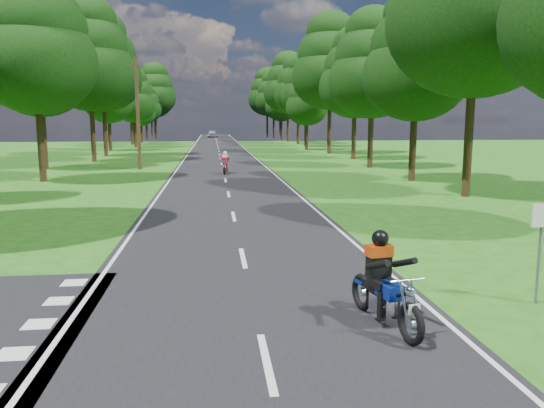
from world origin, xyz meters
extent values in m
plane|color=#1D5A14|center=(0.00, 0.00, 0.00)|extent=(160.00, 160.00, 0.00)
cube|color=black|center=(0.00, 50.00, 0.01)|extent=(7.00, 140.00, 0.02)
cube|color=silver|center=(0.00, -4.00, 0.02)|extent=(0.12, 2.00, 0.01)
cube|color=silver|center=(0.00, 2.00, 0.02)|extent=(0.12, 2.00, 0.01)
cube|color=silver|center=(0.00, 8.00, 0.02)|extent=(0.12, 2.00, 0.01)
cube|color=silver|center=(0.00, 14.00, 0.02)|extent=(0.12, 2.00, 0.01)
cube|color=silver|center=(0.00, 20.00, 0.02)|extent=(0.12, 2.00, 0.01)
cube|color=silver|center=(0.00, 26.00, 0.02)|extent=(0.12, 2.00, 0.01)
cube|color=silver|center=(0.00, 32.00, 0.02)|extent=(0.12, 2.00, 0.01)
cube|color=silver|center=(0.00, 38.00, 0.02)|extent=(0.12, 2.00, 0.01)
cube|color=silver|center=(0.00, 44.00, 0.02)|extent=(0.12, 2.00, 0.01)
cube|color=silver|center=(0.00, 50.00, 0.02)|extent=(0.12, 2.00, 0.01)
cube|color=silver|center=(0.00, 56.00, 0.02)|extent=(0.12, 2.00, 0.01)
cube|color=silver|center=(0.00, 62.00, 0.02)|extent=(0.12, 2.00, 0.01)
cube|color=silver|center=(0.00, 68.00, 0.02)|extent=(0.12, 2.00, 0.01)
cube|color=silver|center=(0.00, 74.00, 0.02)|extent=(0.12, 2.00, 0.01)
cube|color=silver|center=(0.00, 80.00, 0.02)|extent=(0.12, 2.00, 0.01)
cube|color=silver|center=(0.00, 86.00, 0.02)|extent=(0.12, 2.00, 0.01)
cube|color=silver|center=(0.00, 92.00, 0.02)|extent=(0.12, 2.00, 0.01)
cube|color=silver|center=(0.00, 98.00, 0.02)|extent=(0.12, 2.00, 0.01)
cube|color=silver|center=(0.00, 104.00, 0.02)|extent=(0.12, 2.00, 0.01)
cube|color=silver|center=(0.00, 110.00, 0.02)|extent=(0.12, 2.00, 0.01)
cube|color=silver|center=(0.00, 116.00, 0.02)|extent=(0.12, 2.00, 0.01)
cube|color=silver|center=(-3.30, 50.00, 0.02)|extent=(0.10, 140.00, 0.01)
cube|color=silver|center=(3.30, 50.00, 0.02)|extent=(0.10, 140.00, 0.01)
cube|color=silver|center=(-3.80, -3.30, 0.02)|extent=(0.50, 0.50, 0.01)
cube|color=silver|center=(-3.80, -2.10, 0.02)|extent=(0.50, 0.50, 0.01)
cube|color=silver|center=(-3.80, -0.90, 0.02)|extent=(0.50, 0.50, 0.01)
cube|color=silver|center=(-3.80, 0.30, 0.02)|extent=(0.50, 0.50, 0.01)
cylinder|color=black|center=(-10.57, 20.76, 1.96)|extent=(0.40, 0.40, 3.91)
ellipsoid|color=black|center=(-10.57, 20.76, 6.78)|extent=(6.85, 6.85, 5.82)
ellipsoid|color=black|center=(-10.57, 20.76, 8.68)|extent=(5.87, 5.87, 4.99)
cylinder|color=black|center=(-12.94, 29.18, 1.90)|extent=(0.40, 0.40, 3.79)
ellipsoid|color=black|center=(-12.94, 29.18, 6.57)|extent=(6.64, 6.64, 5.64)
ellipsoid|color=black|center=(-12.94, 29.18, 8.41)|extent=(5.69, 5.69, 4.84)
ellipsoid|color=black|center=(-12.94, 29.18, 10.26)|extent=(4.27, 4.27, 3.63)
cylinder|color=black|center=(-10.82, 35.60, 2.16)|extent=(0.40, 0.40, 4.32)
ellipsoid|color=black|center=(-10.82, 35.60, 7.47)|extent=(7.56, 7.56, 6.42)
ellipsoid|color=black|center=(-10.82, 35.60, 9.58)|extent=(6.48, 6.48, 5.51)
ellipsoid|color=black|center=(-10.82, 35.60, 11.68)|extent=(4.86, 4.86, 4.13)
cylinder|color=black|center=(-11.26, 43.10, 2.20)|extent=(0.40, 0.40, 4.40)
ellipsoid|color=black|center=(-11.26, 43.10, 7.62)|extent=(7.71, 7.71, 6.55)
ellipsoid|color=black|center=(-11.26, 43.10, 9.77)|extent=(6.60, 6.60, 5.61)
ellipsoid|color=black|center=(-11.26, 43.10, 11.92)|extent=(4.95, 4.95, 4.21)
cylinder|color=black|center=(-12.61, 52.78, 1.60)|extent=(0.40, 0.40, 3.20)
ellipsoid|color=black|center=(-12.61, 52.78, 5.54)|extent=(5.60, 5.60, 4.76)
ellipsoid|color=black|center=(-12.61, 52.78, 7.10)|extent=(4.80, 4.80, 4.08)
ellipsoid|color=black|center=(-12.61, 52.78, 8.66)|extent=(3.60, 3.60, 3.06)
cylinder|color=black|center=(-10.75, 60.15, 1.61)|extent=(0.40, 0.40, 3.22)
ellipsoid|color=black|center=(-10.75, 60.15, 5.58)|extent=(5.64, 5.64, 4.79)
ellipsoid|color=black|center=(-10.75, 60.15, 7.15)|extent=(4.83, 4.83, 4.11)
ellipsoid|color=black|center=(-10.75, 60.15, 8.72)|extent=(3.62, 3.62, 3.08)
cylinder|color=black|center=(-12.29, 67.91, 1.80)|extent=(0.40, 0.40, 3.61)
ellipsoid|color=black|center=(-12.29, 67.91, 6.25)|extent=(6.31, 6.31, 5.37)
ellipsoid|color=black|center=(-12.29, 67.91, 8.01)|extent=(5.41, 5.41, 4.60)
ellipsoid|color=black|center=(-12.29, 67.91, 9.76)|extent=(4.06, 4.06, 3.45)
cylinder|color=black|center=(-11.94, 75.74, 1.33)|extent=(0.40, 0.40, 2.67)
ellipsoid|color=black|center=(-11.94, 75.74, 4.62)|extent=(4.67, 4.67, 3.97)
ellipsoid|color=black|center=(-11.94, 75.74, 5.92)|extent=(4.00, 4.00, 3.40)
ellipsoid|color=black|center=(-11.94, 75.74, 7.22)|extent=(3.00, 3.00, 2.55)
cylinder|color=black|center=(-12.18, 84.90, 1.54)|extent=(0.40, 0.40, 3.09)
ellipsoid|color=black|center=(-12.18, 84.90, 5.34)|extent=(5.40, 5.40, 4.59)
ellipsoid|color=black|center=(-12.18, 84.90, 6.85)|extent=(4.63, 4.63, 3.93)
ellipsoid|color=black|center=(-12.18, 84.90, 8.35)|extent=(3.47, 3.47, 2.95)
cylinder|color=black|center=(-11.23, 91.41, 2.24)|extent=(0.40, 0.40, 4.48)
ellipsoid|color=black|center=(-11.23, 91.41, 7.75)|extent=(7.84, 7.84, 6.66)
ellipsoid|color=black|center=(-11.23, 91.41, 9.94)|extent=(6.72, 6.72, 5.71)
ellipsoid|color=black|center=(-11.23, 91.41, 12.12)|extent=(5.04, 5.04, 4.28)
cylinder|color=black|center=(-12.28, 100.39, 2.05)|extent=(0.40, 0.40, 4.09)
ellipsoid|color=black|center=(-12.28, 100.39, 7.09)|extent=(7.16, 7.16, 6.09)
ellipsoid|color=black|center=(-12.28, 100.39, 9.08)|extent=(6.14, 6.14, 5.22)
ellipsoid|color=black|center=(-12.28, 100.39, 11.08)|extent=(4.61, 4.61, 3.92)
cylinder|color=black|center=(11.06, 12.20, 2.28)|extent=(0.40, 0.40, 4.56)
ellipsoid|color=black|center=(11.06, 12.20, 7.89)|extent=(7.98, 7.98, 6.78)
cylinder|color=black|center=(10.92, 18.69, 1.75)|extent=(0.40, 0.40, 3.49)
ellipsoid|color=black|center=(10.92, 18.69, 6.05)|extent=(6.12, 6.12, 5.20)
ellipsoid|color=black|center=(10.92, 18.69, 7.75)|extent=(5.24, 5.24, 4.46)
ellipsoid|color=black|center=(10.92, 18.69, 9.46)|extent=(3.93, 3.93, 3.34)
cylinder|color=black|center=(11.06, 27.58, 1.85)|extent=(0.40, 0.40, 3.69)
ellipsoid|color=black|center=(11.06, 27.58, 6.39)|extent=(6.46, 6.46, 5.49)
ellipsoid|color=black|center=(11.06, 27.58, 8.19)|extent=(5.54, 5.54, 4.71)
ellipsoid|color=black|center=(11.06, 27.58, 9.99)|extent=(4.15, 4.15, 3.53)
cylinder|color=black|center=(12.17, 36.42, 1.87)|extent=(0.40, 0.40, 3.74)
ellipsoid|color=black|center=(12.17, 36.42, 6.48)|extent=(6.55, 6.55, 5.57)
ellipsoid|color=black|center=(12.17, 36.42, 8.31)|extent=(5.62, 5.62, 4.77)
ellipsoid|color=black|center=(12.17, 36.42, 10.13)|extent=(4.21, 4.21, 3.58)
cylinder|color=black|center=(11.72, 44.72, 2.32)|extent=(0.40, 0.40, 4.64)
ellipsoid|color=black|center=(11.72, 44.72, 8.04)|extent=(8.12, 8.12, 6.91)
ellipsoid|color=black|center=(11.72, 44.72, 10.30)|extent=(6.96, 6.96, 5.92)
ellipsoid|color=black|center=(11.72, 44.72, 12.56)|extent=(5.22, 5.22, 4.44)
cylinder|color=black|center=(10.55, 51.92, 1.45)|extent=(0.40, 0.40, 2.91)
ellipsoid|color=black|center=(10.55, 51.92, 5.03)|extent=(5.09, 5.09, 4.33)
ellipsoid|color=black|center=(10.55, 51.92, 6.45)|extent=(4.36, 4.36, 3.71)
ellipsoid|color=black|center=(10.55, 51.92, 7.87)|extent=(3.27, 3.27, 2.78)
cylinder|color=black|center=(11.77, 59.40, 1.94)|extent=(0.40, 0.40, 3.88)
ellipsoid|color=black|center=(11.77, 59.40, 6.71)|extent=(6.78, 6.78, 5.77)
ellipsoid|color=black|center=(11.77, 59.40, 8.60)|extent=(5.81, 5.81, 4.94)
ellipsoid|color=black|center=(11.77, 59.40, 10.49)|extent=(4.36, 4.36, 3.71)
cylinder|color=black|center=(12.10, 67.87, 2.09)|extent=(0.40, 0.40, 4.18)
ellipsoid|color=black|center=(12.10, 67.87, 7.23)|extent=(7.31, 7.31, 6.21)
ellipsoid|color=black|center=(12.10, 67.87, 9.27)|extent=(6.27, 6.27, 5.33)
ellipsoid|color=black|center=(12.10, 67.87, 11.31)|extent=(4.70, 4.70, 4.00)
cylinder|color=black|center=(11.80, 76.83, 2.32)|extent=(0.40, 0.40, 4.63)
ellipsoid|color=black|center=(11.80, 76.83, 8.02)|extent=(8.11, 8.11, 6.89)
ellipsoid|color=black|center=(11.80, 76.83, 10.28)|extent=(6.95, 6.95, 5.91)
ellipsoid|color=black|center=(11.80, 76.83, 12.54)|extent=(5.21, 5.21, 4.43)
cylinder|color=black|center=(11.69, 84.12, 1.68)|extent=(0.40, 0.40, 3.36)
ellipsoid|color=black|center=(11.69, 84.12, 5.82)|extent=(5.88, 5.88, 5.00)
ellipsoid|color=black|center=(11.69, 84.12, 7.46)|extent=(5.04, 5.04, 4.29)
ellipsoid|color=black|center=(11.69, 84.12, 9.10)|extent=(3.78, 3.78, 3.21)
cylinder|color=black|center=(11.14, 91.34, 2.04)|extent=(0.40, 0.40, 4.09)
ellipsoid|color=black|center=(11.14, 91.34, 7.07)|extent=(7.15, 7.15, 6.08)
ellipsoid|color=black|center=(11.14, 91.34, 9.07)|extent=(6.13, 6.13, 5.21)
ellipsoid|color=black|center=(11.14, 91.34, 11.06)|extent=(4.60, 4.60, 3.91)
cylinder|color=black|center=(10.68, 99.10, 2.24)|extent=(0.40, 0.40, 4.48)
ellipsoid|color=black|center=(10.68, 99.10, 7.76)|extent=(7.84, 7.84, 6.66)
ellipsoid|color=black|center=(10.68, 99.10, 9.94)|extent=(6.72, 6.72, 5.71)
ellipsoid|color=black|center=(10.68, 99.10, 12.13)|extent=(5.04, 5.04, 4.28)
cylinder|color=black|center=(-14.00, 110.00, 1.92)|extent=(0.40, 0.40, 3.84)
ellipsoid|color=black|center=(-14.00, 110.00, 6.65)|extent=(6.72, 6.72, 5.71)
ellipsoid|color=black|center=(-14.00, 110.00, 8.52)|extent=(5.76, 5.76, 4.90)
ellipsoid|color=black|center=(-14.00, 110.00, 10.39)|extent=(4.32, 4.32, 3.67)
cylinder|color=black|center=(15.00, 112.00, 2.08)|extent=(0.40, 0.40, 4.16)
ellipsoid|color=black|center=(15.00, 112.00, 7.20)|extent=(7.28, 7.28, 6.19)
ellipsoid|color=black|center=(15.00, 112.00, 9.23)|extent=(6.24, 6.24, 5.30)
ellipsoid|color=black|center=(15.00, 112.00, 11.26)|extent=(4.68, 4.68, 3.98)
cylinder|color=black|center=(-16.00, 95.00, 1.76)|extent=(0.40, 0.40, 3.52)
ellipsoid|color=black|center=(-16.00, 95.00, 6.09)|extent=(6.16, 6.16, 5.24)
ellipsoid|color=black|center=(-16.00, 95.00, 7.81)|extent=(5.28, 5.28, 4.49)
ellipsoid|color=black|center=(-16.00, 95.00, 9.53)|extent=(3.96, 3.96, 3.37)
cylinder|color=black|center=(17.00, 98.00, 2.24)|extent=(0.40, 0.40, 4.48)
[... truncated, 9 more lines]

